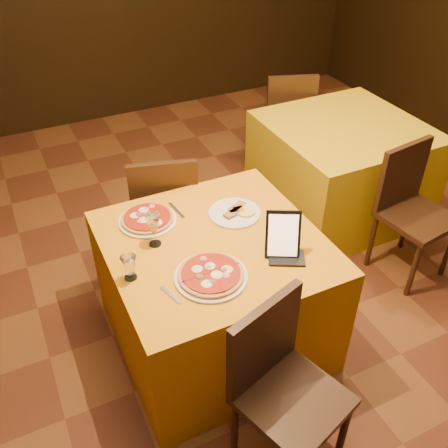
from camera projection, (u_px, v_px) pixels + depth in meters
name	position (u px, v px, depth m)	size (l,w,h in m)	color
floor	(254.00, 345.00, 3.00)	(6.00, 7.00, 0.01)	#5E2D19
main_table	(215.00, 292.00, 2.83)	(1.10, 1.10, 0.75)	orange
side_table	(340.00, 169.00, 3.90)	(1.10, 1.10, 0.75)	#C6A00C
chair_main_near	(293.00, 400.00, 2.19)	(0.45, 0.45, 0.91)	black
chair_main_far	(165.00, 208.00, 3.35)	(0.39, 0.39, 0.91)	black
chair_side_near	(418.00, 217.00, 3.26)	(0.46, 0.46, 0.91)	black
chair_side_far	(285.00, 118.00, 4.46)	(0.48, 0.48, 0.91)	#301E0F
pizza_near	(211.00, 275.00, 2.37)	(0.35, 0.35, 0.03)	white
pizza_far	(148.00, 219.00, 2.73)	(0.32, 0.32, 0.03)	white
cutlet_dish	(235.00, 212.00, 2.78)	(0.29, 0.29, 0.03)	white
wine_glass	(154.00, 230.00, 2.52)	(0.07, 0.07, 0.19)	#DDD17D
water_glass	(129.00, 268.00, 2.34)	(0.07, 0.07, 0.13)	silver
tablet	(283.00, 234.00, 2.45)	(0.17, 0.01, 0.24)	black
knife	(235.00, 270.00, 2.42)	(0.19, 0.02, 0.01)	#B6B8BE
fork_near	(171.00, 295.00, 2.28)	(0.14, 0.02, 0.01)	silver
fork_far	(176.00, 210.00, 2.81)	(0.17, 0.02, 0.01)	silver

